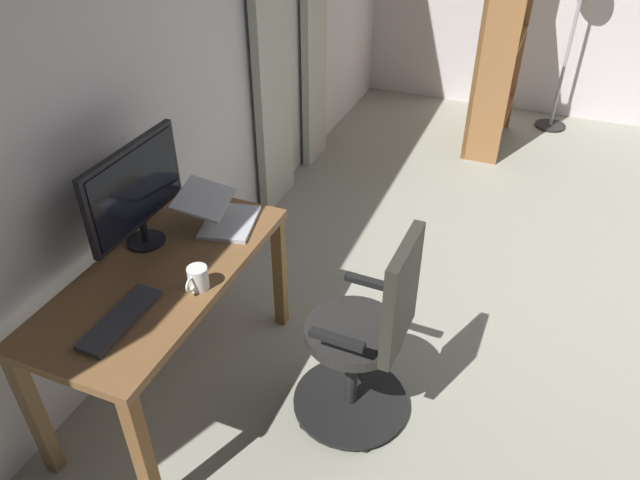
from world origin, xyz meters
The scene contains 11 objects.
back_room_partition centered at (0.00, -2.75, 1.40)m, with size 6.23×0.10×2.80m, color silver.
curtain_left_panel centered at (-1.33, -2.64, 1.25)m, with size 0.38×0.06×2.50m, color #B5B6A7.
curtain_right_panel centered at (-0.59, -2.64, 1.25)m, with size 0.47×0.06×2.50m, color #B5B6A7.
desk centered at (1.28, -2.29, 0.64)m, with size 1.32×0.62×0.75m.
office_chair centered at (1.09, -1.39, 0.47)m, with size 0.56×0.56×1.04m.
computer_monitor centered at (1.12, -2.48, 1.03)m, with size 0.63×0.18×0.49m.
computer_keyboard centered at (1.62, -2.25, 0.76)m, with size 0.40×0.12×0.02m, color #333338.
laptop centered at (0.85, -2.23, 0.80)m, with size 0.38×0.42×0.17m.
computer_mouse centered at (0.70, -2.42, 0.77)m, with size 0.06×0.10×0.04m, color white.
mug_coffee centered at (1.32, -2.07, 0.80)m, with size 0.13×0.09×0.10m.
bookshelf centered at (-2.17, -1.37, 0.94)m, with size 0.84×0.30×1.86m.
Camera 1 is at (2.92, -0.87, 2.36)m, focal length 33.14 mm.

